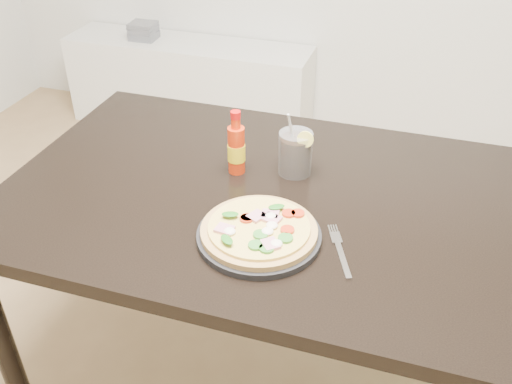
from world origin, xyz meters
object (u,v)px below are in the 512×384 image
(hot_sauce_bottle, at_px, (236,149))
(cola_cup, at_px, (295,154))
(plate, at_px, (259,236))
(dining_table, at_px, (270,218))
(pizza, at_px, (259,229))
(media_console, at_px, (190,85))
(fork, at_px, (339,249))

(hot_sauce_bottle, distance_m, cola_cup, 0.16)
(cola_cup, bearing_deg, plate, -91.01)
(dining_table, relative_size, pizza, 5.16)
(plate, bearing_deg, media_console, 118.62)
(media_console, bearing_deg, plate, -61.38)
(dining_table, bearing_deg, hot_sauce_bottle, 147.98)
(cola_cup, bearing_deg, hot_sauce_bottle, -163.21)
(hot_sauce_bottle, xyz_separation_m, fork, (0.33, -0.25, -0.07))
(cola_cup, distance_m, media_console, 1.90)
(dining_table, relative_size, plate, 4.81)
(dining_table, xyz_separation_m, pizza, (0.03, -0.19, 0.11))
(hot_sauce_bottle, xyz_separation_m, media_console, (-0.85, 1.56, -0.57))
(plate, height_order, hot_sauce_bottle, hot_sauce_bottle)
(fork, bearing_deg, plate, 162.46)
(pizza, xyz_separation_m, fork, (0.19, 0.02, -0.02))
(dining_table, bearing_deg, media_console, 120.58)
(plate, relative_size, media_console, 0.21)
(hot_sauce_bottle, relative_size, fork, 1.01)
(media_console, bearing_deg, dining_table, -59.42)
(dining_table, xyz_separation_m, fork, (0.22, -0.17, 0.09))
(dining_table, height_order, pizza, pizza)
(fork, bearing_deg, media_console, 100.61)
(hot_sauce_bottle, distance_m, fork, 0.42)
(dining_table, xyz_separation_m, cola_cup, (0.04, 0.12, 0.14))
(fork, bearing_deg, dining_table, 118.72)
(plate, bearing_deg, pizza, -24.96)
(hot_sauce_bottle, relative_size, media_console, 0.13)
(media_console, bearing_deg, cola_cup, -56.54)
(dining_table, relative_size, fork, 7.77)
(plate, distance_m, fork, 0.19)
(cola_cup, bearing_deg, fork, -58.26)
(hot_sauce_bottle, bearing_deg, media_console, 118.51)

